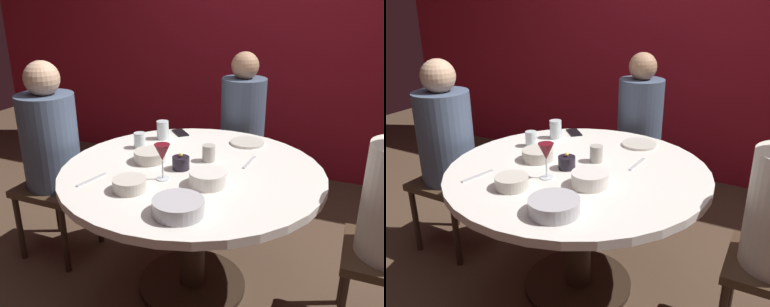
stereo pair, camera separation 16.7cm
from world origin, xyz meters
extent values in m
plane|color=#4C3828|center=(0.00, 0.00, 0.00)|extent=(8.00, 8.00, 0.00)
cube|color=maroon|center=(0.00, 1.83, 1.30)|extent=(6.00, 0.10, 2.60)
cylinder|color=silver|center=(0.00, 0.00, 0.70)|extent=(1.33, 1.33, 0.04)
cylinder|color=#332319|center=(0.00, 0.00, 0.34)|extent=(0.14, 0.14, 0.68)
cylinder|color=#2D2116|center=(0.00, 0.00, 0.01)|extent=(0.60, 0.60, 0.03)
cube|color=#3F2D1E|center=(-0.90, 0.00, 0.45)|extent=(0.40, 0.40, 0.04)
cylinder|color=#475670|center=(-0.90, 0.00, 0.75)|extent=(0.33, 0.33, 0.55)
sphere|color=tan|center=(-0.90, 0.00, 1.11)|extent=(0.20, 0.20, 0.20)
cylinder|color=#332319|center=(-1.07, -0.17, 0.21)|extent=(0.04, 0.04, 0.43)
cylinder|color=#332319|center=(-0.73, -0.17, 0.21)|extent=(0.04, 0.04, 0.43)
cylinder|color=#332319|center=(-1.07, 0.17, 0.21)|extent=(0.04, 0.04, 0.43)
cylinder|color=#332319|center=(-0.73, 0.17, 0.21)|extent=(0.04, 0.04, 0.43)
cube|color=#3F2D1E|center=(0.00, 0.92, 0.45)|extent=(0.40, 0.40, 0.04)
cylinder|color=#475670|center=(0.00, 0.92, 0.74)|extent=(0.31, 0.31, 0.55)
sphere|color=tan|center=(0.00, 0.92, 1.10)|extent=(0.19, 0.19, 0.19)
cylinder|color=#332319|center=(-0.17, 1.09, 0.21)|extent=(0.04, 0.04, 0.43)
cylinder|color=#332319|center=(-0.17, 0.75, 0.21)|extent=(0.04, 0.04, 0.43)
cylinder|color=#332319|center=(0.17, 1.09, 0.21)|extent=(0.04, 0.04, 0.43)
cylinder|color=#332319|center=(0.17, 0.75, 0.21)|extent=(0.04, 0.04, 0.43)
cylinder|color=#332319|center=(0.79, 0.17, 0.21)|extent=(0.04, 0.04, 0.43)
cylinder|color=black|center=(-0.05, -0.03, 0.76)|extent=(0.09, 0.09, 0.06)
sphere|color=#F9D159|center=(-0.05, -0.03, 0.80)|extent=(0.02, 0.02, 0.02)
cylinder|color=silver|center=(-0.08, -0.17, 0.73)|extent=(0.06, 0.06, 0.01)
cylinder|color=silver|center=(-0.08, -0.17, 0.77)|extent=(0.01, 0.01, 0.09)
cone|color=maroon|center=(-0.08, -0.17, 0.86)|extent=(0.08, 0.08, 0.08)
cylinder|color=beige|center=(0.16, 0.47, 0.73)|extent=(0.20, 0.20, 0.01)
cube|color=black|center=(-0.29, 0.49, 0.73)|extent=(0.15, 0.15, 0.01)
cylinder|color=#B7B7BC|center=(0.13, -0.45, 0.75)|extent=(0.21, 0.21, 0.06)
cylinder|color=beige|center=(-0.16, -0.34, 0.75)|extent=(0.15, 0.15, 0.06)
cylinder|color=beige|center=(-0.24, 0.00, 0.75)|extent=(0.17, 0.17, 0.06)
cylinder|color=silver|center=(0.14, -0.15, 0.76)|extent=(0.17, 0.17, 0.07)
cylinder|color=#B2ADA3|center=(0.04, 0.12, 0.77)|extent=(0.07, 0.07, 0.09)
cylinder|color=silver|center=(-0.39, 0.16, 0.77)|extent=(0.07, 0.07, 0.09)
cylinder|color=silver|center=(-0.34, 0.35, 0.78)|extent=(0.07, 0.07, 0.11)
cube|color=#B7B7BC|center=(-0.38, -0.32, 0.73)|extent=(0.06, 0.18, 0.01)
cube|color=#B7B7BC|center=(0.25, 0.18, 0.73)|extent=(0.03, 0.18, 0.01)
camera|label=1|loc=(0.73, -1.74, 1.54)|focal=37.98mm
camera|label=2|loc=(0.88, -1.67, 1.54)|focal=37.98mm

